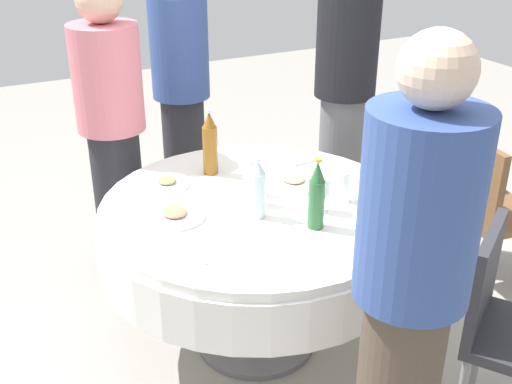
{
  "coord_description": "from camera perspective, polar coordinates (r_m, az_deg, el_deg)",
  "views": [
    {
      "loc": [
        -2.18,
        1.1,
        1.98
      ],
      "look_at": [
        0.0,
        0.0,
        0.79
      ],
      "focal_mm": 44.77,
      "sensor_mm": 36.0,
      "label": 1
    }
  ],
  "objects": [
    {
      "name": "chair_mid",
      "position": [
        3.43,
        19.86,
        -1.03
      ],
      "size": [
        0.44,
        0.44,
        0.87
      ],
      "rotation": [
        0.0,
        0.0,
        3.02
      ],
      "color": "brown",
      "rests_on": "ground_plane"
    },
    {
      "name": "dining_table",
      "position": [
        2.81,
        0.0,
        -3.73
      ],
      "size": [
        1.37,
        1.37,
        0.74
      ],
      "color": "white",
      "rests_on": "ground_plane"
    },
    {
      "name": "plate_rear",
      "position": [
        2.64,
        -7.27,
        -2.06
      ],
      "size": [
        0.25,
        0.25,
        0.04
      ],
      "color": "white",
      "rests_on": "dining_table"
    },
    {
      "name": "person_far",
      "position": [
        1.96,
        13.51,
        -9.24
      ],
      "size": [
        0.34,
        0.34,
        1.67
      ],
      "rotation": [
        0.0,
        0.0,
        1.57
      ],
      "color": "#4C3F33",
      "rests_on": "ground_plane"
    },
    {
      "name": "bottle_clear_left",
      "position": [
        2.58,
        0.19,
        0.21
      ],
      "size": [
        0.06,
        0.06,
        0.26
      ],
      "color": "silver",
      "rests_on": "dining_table"
    },
    {
      "name": "knife_left",
      "position": [
        2.4,
        1.5,
        -5.25
      ],
      "size": [
        0.17,
        0.09,
        0.0
      ],
      "primitive_type": "cube",
      "rotation": [
        0.0,
        0.0,
        2.7
      ],
      "color": "silver",
      "rests_on": "dining_table"
    },
    {
      "name": "plate_south",
      "position": [
        2.92,
        3.34,
        0.96
      ],
      "size": [
        0.25,
        0.25,
        0.04
      ],
      "color": "white",
      "rests_on": "dining_table"
    },
    {
      "name": "ground_plane",
      "position": [
        3.15,
        0.0,
        -13.13
      ],
      "size": [
        10.0,
        10.0,
        0.0
      ],
      "primitive_type": "plane",
      "color": "gray"
    },
    {
      "name": "wine_glass_east",
      "position": [
        2.65,
        5.91,
        0.3
      ],
      "size": [
        0.07,
        0.07,
        0.15
      ],
      "color": "white",
      "rests_on": "dining_table"
    },
    {
      "name": "plate_inner",
      "position": [
        2.93,
        -7.97,
        0.79
      ],
      "size": [
        0.21,
        0.21,
        0.04
      ],
      "color": "white",
      "rests_on": "dining_table"
    },
    {
      "name": "person_front",
      "position": [
        3.87,
        -6.69,
        8.99
      ],
      "size": [
        0.34,
        0.34,
        1.64
      ],
      "rotation": [
        0.0,
        0.0,
        4.59
      ],
      "color": "#26262B",
      "rests_on": "ground_plane"
    },
    {
      "name": "wine_glass_west",
      "position": [
        2.69,
        -0.33,
        1.07
      ],
      "size": [
        0.07,
        0.07,
        0.16
      ],
      "color": "white",
      "rests_on": "dining_table"
    },
    {
      "name": "spoon_north",
      "position": [
        2.52,
        -2.53,
        -3.55
      ],
      "size": [
        0.06,
        0.18,
        0.0
      ],
      "primitive_type": "cube",
      "rotation": [
        0.0,
        0.0,
        4.45
      ],
      "color": "silver",
      "rests_on": "dining_table"
    },
    {
      "name": "wine_glass_rear",
      "position": [
        2.79,
        -0.57,
        1.99
      ],
      "size": [
        0.06,
        0.06,
        0.16
      ],
      "color": "white",
      "rests_on": "dining_table"
    },
    {
      "name": "wine_glass_front",
      "position": [
        2.72,
        10.13,
        1.0
      ],
      "size": [
        0.07,
        0.07,
        0.16
      ],
      "color": "white",
      "rests_on": "dining_table"
    },
    {
      "name": "folded_napkin",
      "position": [
        3.18,
        3.63,
        3.1
      ],
      "size": [
        0.14,
        0.14,
        0.02
      ],
      "primitive_type": "cube",
      "rotation": [
        0.0,
        0.0,
        0.09
      ],
      "color": "white",
      "rests_on": "dining_table"
    },
    {
      "name": "person_left",
      "position": [
        3.64,
        7.89,
        8.43
      ],
      "size": [
        0.34,
        0.34,
        1.71
      ],
      "rotation": [
        0.0,
        0.0,
        3.78
      ],
      "color": "slate",
      "rests_on": "ground_plane"
    },
    {
      "name": "wine_glass_mid",
      "position": [
        2.75,
        7.99,
        0.99
      ],
      "size": [
        0.06,
        0.06,
        0.14
      ],
      "color": "white",
      "rests_on": "dining_table"
    },
    {
      "name": "bottle_amber_north",
      "position": [
        2.98,
        -4.13,
        4.29
      ],
      "size": [
        0.07,
        0.07,
        0.31
      ],
      "color": "#8C5619",
      "rests_on": "dining_table"
    },
    {
      "name": "person_north",
      "position": [
        3.33,
        -12.69,
        5.28
      ],
      "size": [
        0.34,
        0.34,
        1.61
      ],
      "rotation": [
        0.0,
        0.0,
        -1.16
      ],
      "color": "#26262B",
      "rests_on": "ground_plane"
    },
    {
      "name": "bottle_green_far",
      "position": [
        2.51,
        5.44,
        -0.34
      ],
      "size": [
        0.07,
        0.07,
        0.3
      ],
      "color": "#2D6B38",
      "rests_on": "dining_table"
    },
    {
      "name": "fork_front",
      "position": [
        2.34,
        -6.45,
        -6.3
      ],
      "size": [
        0.1,
        0.17,
        0.0
      ],
      "primitive_type": "cube",
      "rotation": [
        0.0,
        0.0,
        1.06
      ],
      "color": "silver",
      "rests_on": "dining_table"
    },
    {
      "name": "chair_east",
      "position": [
        2.59,
        21.46,
        -10.56
      ],
      "size": [
        0.56,
        0.56,
        0.87
      ],
      "rotation": [
        0.0,
        0.0,
        2.17
      ],
      "color": "#2D2D33",
      "rests_on": "ground_plane"
    }
  ]
}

